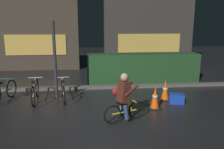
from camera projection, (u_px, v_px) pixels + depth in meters
name	position (u px, v px, depth m)	size (l,w,h in m)	color
ground_plane	(107.00, 109.00, 6.44)	(40.00, 40.00, 0.00)	black
sidewalk_curb	(103.00, 87.00, 8.57)	(12.00, 0.24, 0.12)	#56544F
hedge_row	(143.00, 68.00, 9.50)	(4.80, 0.70, 1.24)	#214723
storefront_left	(36.00, 27.00, 11.94)	(4.59, 0.54, 4.72)	#42382D
storefront_right	(149.00, 25.00, 13.21)	(5.38, 0.54, 4.97)	#383330
street_post	(55.00, 61.00, 7.19)	(0.10, 0.10, 2.54)	#2D2D33
parked_bike_leftmost	(4.00, 92.00, 7.01)	(0.46, 1.50, 0.70)	black
parked_bike_left_mid	(35.00, 91.00, 7.03)	(0.46, 1.60, 0.74)	black
parked_bike_center_left	(63.00, 90.00, 7.18)	(0.46, 1.53, 0.71)	black
traffic_cone_near	(155.00, 98.00, 6.41)	(0.36, 0.36, 0.67)	black
traffic_cone_far	(165.00, 90.00, 7.19)	(0.36, 0.36, 0.68)	black
blue_crate	(176.00, 98.00, 6.92)	(0.44, 0.32, 0.30)	#193DB7
cyclist	(123.00, 97.00, 5.50)	(1.12, 0.53, 1.25)	black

